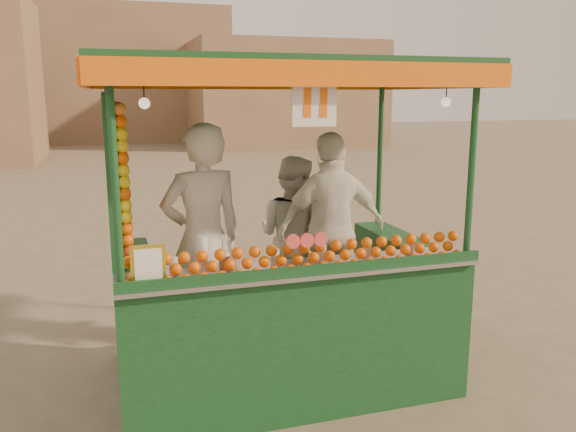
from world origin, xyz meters
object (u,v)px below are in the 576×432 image
object	(u,v)px
vendor_left	(203,240)
vendor_middle	(293,236)
vendor_right	(332,229)
juice_cart	(275,286)

from	to	relation	value
vendor_left	vendor_middle	world-z (taller)	vendor_left
vendor_middle	vendor_right	size ratio (longest dim) A/B	0.87
juice_cart	vendor_left	bearing A→B (deg)	160.08
vendor_middle	juice_cart	bearing A→B (deg)	112.30
vendor_right	juice_cart	bearing A→B (deg)	31.00
vendor_middle	vendor_right	distance (m)	0.44
juice_cart	vendor_middle	bearing A→B (deg)	61.99
juice_cart	vendor_left	world-z (taller)	juice_cart
juice_cart	vendor_middle	xyz separation A→B (m)	(0.41, 0.77, 0.22)
vendor_left	vendor_right	size ratio (longest dim) A/B	1.06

